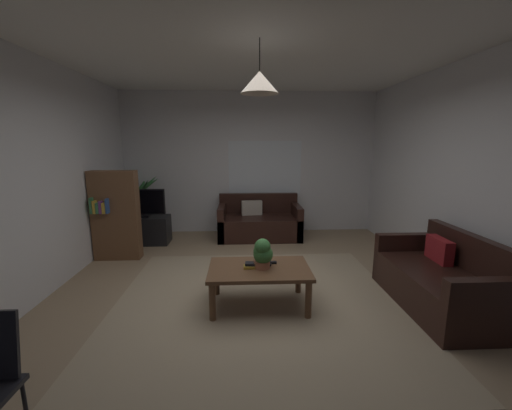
# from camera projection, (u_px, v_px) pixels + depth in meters

# --- Properties ---
(floor) EXTENTS (5.02, 5.72, 0.02)m
(floor) POSITION_uv_depth(u_px,v_px,m) (257.00, 295.00, 3.84)
(floor) COLOR #9E8466
(floor) RESTS_ON ground
(rug) EXTENTS (3.26, 3.15, 0.01)m
(rug) POSITION_uv_depth(u_px,v_px,m) (258.00, 302.00, 3.64)
(rug) COLOR tan
(rug) RESTS_ON ground
(wall_back) EXTENTS (5.14, 0.06, 2.81)m
(wall_back) POSITION_uv_depth(u_px,v_px,m) (250.00, 163.00, 6.40)
(wall_back) COLOR silver
(wall_back) RESTS_ON ground
(wall_left) EXTENTS (0.06, 5.72, 2.81)m
(wall_left) POSITION_uv_depth(u_px,v_px,m) (26.00, 180.00, 3.45)
(wall_left) COLOR silver
(wall_left) RESTS_ON ground
(wall_right) EXTENTS (0.06, 5.72, 2.81)m
(wall_right) POSITION_uv_depth(u_px,v_px,m) (474.00, 178.00, 3.69)
(wall_right) COLOR silver
(wall_right) RESTS_ON ground
(ceiling) EXTENTS (5.02, 5.72, 0.02)m
(ceiling) POSITION_uv_depth(u_px,v_px,m) (257.00, 44.00, 3.30)
(ceiling) COLOR white
(window_pane) EXTENTS (1.47, 0.01, 1.09)m
(window_pane) POSITION_uv_depth(u_px,v_px,m) (265.00, 168.00, 6.40)
(window_pane) COLOR white
(couch_under_window) EXTENTS (1.57, 0.82, 0.82)m
(couch_under_window) POSITION_uv_depth(u_px,v_px,m) (259.00, 223.00, 6.13)
(couch_under_window) COLOR black
(couch_under_window) RESTS_ON ground
(couch_right_side) EXTENTS (0.82, 1.53, 0.82)m
(couch_right_side) POSITION_uv_depth(u_px,v_px,m) (441.00, 283.00, 3.52)
(couch_right_side) COLOR black
(couch_right_side) RESTS_ON ground
(coffee_table) EXTENTS (1.12, 0.70, 0.45)m
(coffee_table) POSITION_uv_depth(u_px,v_px,m) (259.00, 273.00, 3.51)
(coffee_table) COLOR brown
(coffee_table) RESTS_ON ground
(book_on_table_0) EXTENTS (0.13, 0.09, 0.03)m
(book_on_table_0) POSITION_uv_depth(u_px,v_px,m) (250.00, 267.00, 3.48)
(book_on_table_0) COLOR gold
(book_on_table_0) RESTS_ON coffee_table
(book_on_table_1) EXTENTS (0.13, 0.10, 0.03)m
(book_on_table_1) POSITION_uv_depth(u_px,v_px,m) (251.00, 264.00, 3.49)
(book_on_table_1) COLOR black
(book_on_table_1) RESTS_ON coffee_table
(remote_on_table_0) EXTENTS (0.17, 0.08, 0.02)m
(remote_on_table_0) POSITION_uv_depth(u_px,v_px,m) (264.00, 264.00, 3.57)
(remote_on_table_0) COLOR black
(remote_on_table_0) RESTS_ON coffee_table
(remote_on_table_1) EXTENTS (0.16, 0.06, 0.02)m
(remote_on_table_1) POSITION_uv_depth(u_px,v_px,m) (270.00, 262.00, 3.62)
(remote_on_table_1) COLOR black
(remote_on_table_1) RESTS_ON coffee_table
(potted_plant_on_table) EXTENTS (0.22, 0.22, 0.34)m
(potted_plant_on_table) POSITION_uv_depth(u_px,v_px,m) (262.00, 253.00, 3.46)
(potted_plant_on_table) COLOR #B77051
(potted_plant_on_table) RESTS_ON coffee_table
(tv_stand) EXTENTS (0.90, 0.44, 0.50)m
(tv_stand) POSITION_uv_depth(u_px,v_px,m) (144.00, 230.00, 5.77)
(tv_stand) COLOR black
(tv_stand) RESTS_ON ground
(tv) EXTENTS (0.81, 0.16, 0.51)m
(tv) POSITION_uv_depth(u_px,v_px,m) (142.00, 203.00, 5.65)
(tv) COLOR black
(tv) RESTS_ON tv_stand
(potted_palm_corner) EXTENTS (0.81, 0.85, 1.22)m
(potted_palm_corner) POSITION_uv_depth(u_px,v_px,m) (142.00, 206.00, 6.16)
(potted_palm_corner) COLOR brown
(potted_palm_corner) RESTS_ON ground
(bookshelf_corner) EXTENTS (0.70, 0.31, 1.40)m
(bookshelf_corner) POSITION_uv_depth(u_px,v_px,m) (115.00, 215.00, 4.91)
(bookshelf_corner) COLOR brown
(bookshelf_corner) RESTS_ON ground
(pendant_lamp) EXTENTS (0.39, 0.39, 0.52)m
(pendant_lamp) POSITION_uv_depth(u_px,v_px,m) (260.00, 82.00, 3.13)
(pendant_lamp) COLOR black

